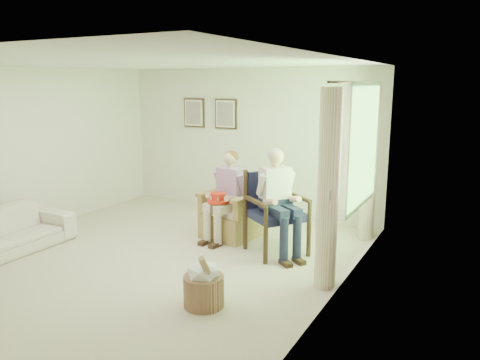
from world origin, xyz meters
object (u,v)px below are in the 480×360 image
at_px(wicker_armchair, 232,217).
at_px(red_hat, 218,199).
at_px(person_dark, 275,194).
at_px(person_wicker, 227,190).
at_px(hatbox, 204,284).
at_px(wood_armchair, 280,209).

distance_m(wicker_armchair, red_hat, 0.49).
relative_size(wicker_armchair, person_dark, 0.68).
bearing_deg(person_wicker, hatbox, -58.05).
height_order(wood_armchair, person_wicker, person_wicker).
distance_m(person_dark, hatbox, 1.86).
bearing_deg(hatbox, red_hat, 116.58).
bearing_deg(wicker_armchair, person_wicker, -81.35).
bearing_deg(hatbox, wood_armchair, 89.34).
bearing_deg(wood_armchair, wicker_armchair, 112.79).
bearing_deg(red_hat, person_dark, -4.72).
distance_m(wood_armchair, person_dark, 0.31).
distance_m(wicker_armchair, wood_armchair, 0.98).
bearing_deg(hatbox, wicker_armchair, 112.04).
bearing_deg(wood_armchair, red_hat, 133.54).
xyz_separation_m(wicker_armchair, wood_armchair, (0.90, -0.23, 0.30)).
distance_m(person_dark, red_hat, 0.96).
bearing_deg(wood_armchair, hatbox, -143.59).
xyz_separation_m(wood_armchair, person_wicker, (-0.90, 0.10, 0.15)).
height_order(wicker_armchair, hatbox, wicker_armchair).
distance_m(wicker_armchair, hatbox, 2.34).
xyz_separation_m(wood_armchair, hatbox, (-0.02, -1.94, -0.36)).
relative_size(wood_armchair, red_hat, 3.45).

